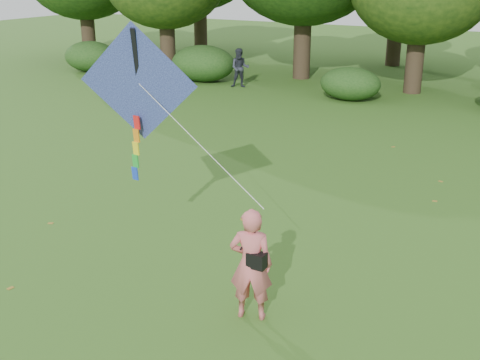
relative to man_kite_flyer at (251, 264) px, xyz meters
The scene contains 7 objects.
ground 1.04m from the man_kite_flyer, 147.46° to the left, with size 100.00×100.00×0.00m, color #265114.
man_kite_flyer is the anchor object (origin of this frame).
bystander_left 20.10m from the man_kite_flyer, 119.50° to the left, with size 0.90×0.70×1.85m, color #282B36.
crossbody_bag 0.18m from the man_kite_flyer, 14.61° to the right, with size 0.43×0.20×0.74m.
flying_kite 3.92m from the man_kite_flyer, 162.00° to the left, with size 4.22×1.32×3.05m.
shrub_band 17.83m from the man_kite_flyer, 93.29° to the left, with size 39.15×3.22×1.88m.
fallen_leaves 6.24m from the man_kite_flyer, 80.72° to the left, with size 11.26×13.49×0.01m.
Camera 1 is at (4.39, -7.94, 5.57)m, focal length 45.00 mm.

